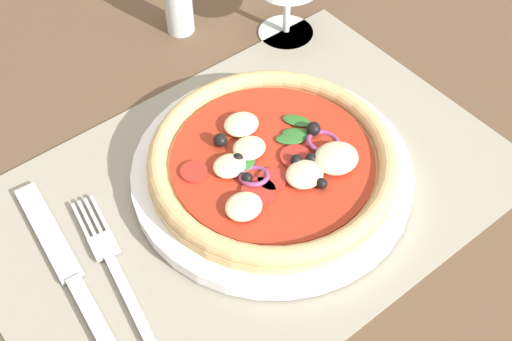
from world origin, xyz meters
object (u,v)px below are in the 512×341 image
Objects in this scene: pizza at (273,160)px; pepper_shaker at (179,7)px; plate at (272,172)px; fork at (114,266)px; knife at (65,263)px.

pepper_shaker is at bearing 76.10° from pizza.
plate is at bearing -103.95° from pepper_shaker.
knife is (-3.14, 2.82, 0.03)cm from fork.
pepper_shaker is at bearing -45.90° from knife.
plate is 1.14× the size of pizza.
fork is at bearing -134.28° from pepper_shaker.
plate is 16.95cm from fork.
plate reaches higher than fork.
knife is 2.99× the size of pepper_shaker.
pizza reaches higher than knife.
pepper_shaker is (6.01, 24.19, 2.16)cm from plate.
fork is 0.90× the size of knife.
fork is at bearing -126.22° from knife.
pepper_shaker reaches higher than fork.
plate is 3.95× the size of pepper_shaker.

